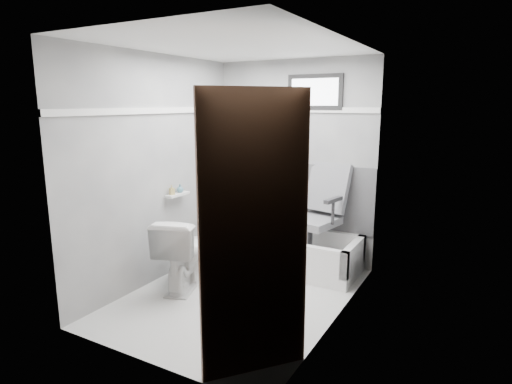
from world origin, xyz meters
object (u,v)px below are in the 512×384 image
Objects in this scene: office_chair at (311,214)px; toilet at (183,252)px; door at (267,257)px; soap_bottle_b at (180,188)px; soap_bottle_a at (172,190)px; bathtub at (293,251)px.

office_chair is 1.47m from toilet.
office_chair is 2.34m from door.
door is 2.48m from soap_bottle_b.
toilet is 2.08m from door.
soap_bottle_a is at bearing 143.41° from door.
door is (1.60, -1.18, 0.62)m from toilet.
bathtub is at bearing 110.10° from door.
door is at bearing -39.19° from soap_bottle_b.
office_chair reaches higher than soap_bottle_a.
bathtub is at bearing 35.22° from soap_bottle_a.
bathtub is 1.31m from toilet.
soap_bottle_a reaches higher than toilet.
soap_bottle_a is (-1.92, 1.43, -0.03)m from door.
bathtub is at bearing 30.11° from soap_bottle_b.
toilet is 0.71m from soap_bottle_a.
office_chair is 1.45× the size of toilet.
toilet is at bearing 143.52° from door.
toilet is 0.77m from soap_bottle_b.
soap_bottle_b reaches higher than bathtub.
office_chair is 11.68× the size of soap_bottle_b.
toilet is 0.38× the size of door.
bathtub is at bearing -146.51° from toilet.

